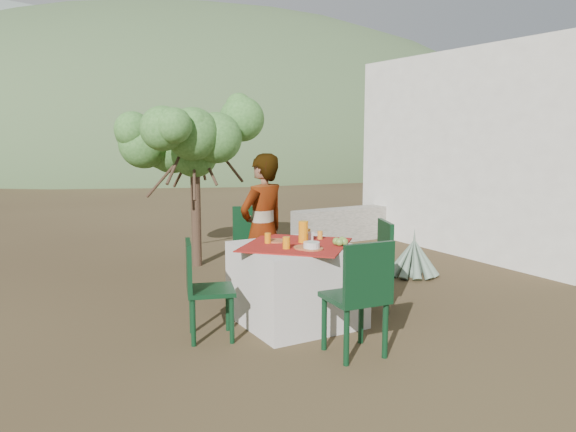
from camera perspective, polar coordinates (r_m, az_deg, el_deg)
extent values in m
plane|color=#322416|center=(5.11, -2.40, -12.21)|extent=(160.00, 160.00, 0.00)
cube|color=beige|center=(5.40, 0.83, -6.90)|extent=(1.02, 1.02, 0.75)
cube|color=maroon|center=(5.31, 0.83, -2.94)|extent=(1.30, 1.30, 0.01)
cylinder|color=black|center=(6.15, -4.89, -6.29)|extent=(0.05, 0.05, 0.48)
cylinder|color=black|center=(6.19, -1.50, -6.16)|extent=(0.05, 0.05, 0.48)
cylinder|color=black|center=(6.51, -5.18, -5.48)|extent=(0.05, 0.05, 0.48)
cylinder|color=black|center=(6.55, -1.98, -5.37)|extent=(0.05, 0.05, 0.48)
cube|color=black|center=(6.29, -3.40, -3.68)|extent=(0.58, 0.58, 0.04)
cube|color=black|center=(6.44, -3.63, -1.07)|extent=(0.44, 0.19, 0.47)
cylinder|color=black|center=(4.95, 7.43, -10.06)|extent=(0.05, 0.05, 0.48)
cylinder|color=black|center=(4.77, 3.70, -10.71)|extent=(0.05, 0.05, 0.48)
cylinder|color=black|center=(4.66, 9.85, -11.28)|extent=(0.05, 0.05, 0.48)
cylinder|color=black|center=(4.48, 5.96, -12.05)|extent=(0.05, 0.05, 0.48)
cube|color=black|center=(4.64, 6.79, -8.22)|extent=(0.48, 0.48, 0.04)
cube|color=black|center=(4.40, 8.23, -5.70)|extent=(0.45, 0.08, 0.47)
cylinder|color=black|center=(4.93, -5.73, -10.37)|extent=(0.04, 0.04, 0.43)
cylinder|color=black|center=(5.24, -6.12, -9.23)|extent=(0.04, 0.04, 0.43)
cylinder|color=black|center=(4.91, -9.60, -10.54)|extent=(0.04, 0.04, 0.43)
cylinder|color=black|center=(5.22, -9.76, -9.38)|extent=(0.04, 0.04, 0.43)
cube|color=black|center=(5.01, -7.85, -7.50)|extent=(0.51, 0.51, 0.04)
cube|color=black|center=(4.94, -10.04, -4.99)|extent=(0.16, 0.40, 0.42)
cylinder|color=black|center=(5.94, 5.85, -6.97)|extent=(0.04, 0.04, 0.46)
cylinder|color=black|center=(5.62, 6.67, -7.88)|extent=(0.04, 0.04, 0.46)
cylinder|color=black|center=(6.03, 9.07, -6.80)|extent=(0.04, 0.04, 0.46)
cylinder|color=black|center=(5.72, 10.06, -7.69)|extent=(0.04, 0.04, 0.46)
cube|color=black|center=(5.77, 7.96, -5.14)|extent=(0.55, 0.55, 0.04)
cube|color=black|center=(5.77, 9.85, -2.70)|extent=(0.20, 0.41, 0.45)
imported|color=#8C6651|center=(5.87, -2.58, -1.42)|extent=(0.67, 0.54, 1.60)
cylinder|color=#402B20|center=(7.70, -9.33, 0.54)|extent=(0.13, 0.13, 1.52)
sphere|color=#2E6123|center=(7.63, -9.47, 6.21)|extent=(0.65, 0.65, 0.65)
sphere|color=#2E6123|center=(7.85, -5.36, 7.54)|extent=(0.61, 0.61, 0.61)
sphere|color=#2E6123|center=(7.57, -13.67, 6.89)|extent=(0.57, 0.57, 0.57)
sphere|color=#2E6123|center=(8.23, -10.23, 7.86)|extent=(0.59, 0.59, 0.59)
sphere|color=#2E6123|center=(7.14, -7.57, 6.54)|extent=(0.52, 0.52, 0.52)
sphere|color=slate|center=(7.34, 12.61, -5.65)|extent=(0.21, 0.21, 0.21)
cone|color=slate|center=(7.28, 12.68, -3.54)|extent=(0.12, 0.12, 0.61)
cone|color=slate|center=(7.42, 13.14, -3.90)|extent=(0.37, 0.22, 0.53)
cone|color=slate|center=(7.43, 12.49, -3.86)|extent=(0.27, 0.34, 0.54)
cone|color=slate|center=(7.39, 11.90, -3.90)|extent=(0.13, 0.38, 0.52)
cone|color=slate|center=(7.32, 11.59, -4.02)|extent=(0.29, 0.32, 0.54)
cone|color=slate|center=(7.23, 11.68, -4.16)|extent=(0.37, 0.19, 0.53)
cone|color=slate|center=(7.18, 12.16, -4.28)|extent=(0.37, 0.22, 0.53)
cone|color=slate|center=(7.16, 12.84, -4.32)|extent=(0.27, 0.34, 0.54)
cone|color=slate|center=(7.20, 13.44, -4.27)|extent=(0.13, 0.38, 0.52)
cone|color=slate|center=(7.28, 13.74, -4.15)|extent=(0.29, 0.32, 0.54)
cone|color=slate|center=(7.36, 13.62, -4.01)|extent=(0.37, 0.19, 0.53)
cube|color=white|center=(9.86, 22.72, 6.02)|extent=(3.20, 4.20, 3.00)
cube|color=gray|center=(9.71, 7.45, -0.69)|extent=(2.60, 0.35, 0.55)
ellipsoid|color=#384D2B|center=(42.73, -10.04, 5.88)|extent=(48.00, 48.00, 20.00)
ellipsoid|color=gray|center=(58.65, 1.60, 6.66)|extent=(36.00, 36.00, 14.00)
cylinder|color=brown|center=(5.43, -1.19, -2.53)|extent=(0.20, 0.20, 0.01)
cylinder|color=brown|center=(5.12, 1.86, -3.22)|extent=(0.23, 0.23, 0.01)
cylinder|color=orange|center=(5.35, -2.07, -2.26)|extent=(0.06, 0.06, 0.10)
cylinder|color=orange|center=(5.09, -0.17, -2.74)|extent=(0.07, 0.07, 0.11)
cylinder|color=orange|center=(5.37, 1.57, -1.61)|extent=(0.09, 0.09, 0.21)
cylinder|color=brown|center=(5.07, 2.41, -3.34)|extent=(0.21, 0.21, 0.01)
cylinder|color=silver|center=(5.07, 2.41, -2.96)|extent=(0.15, 0.15, 0.06)
cylinder|color=orange|center=(5.56, 3.28, -1.94)|extent=(0.05, 0.05, 0.08)
cylinder|color=orange|center=(5.59, 2.00, -1.80)|extent=(0.06, 0.06, 0.10)
cube|color=silver|center=(5.48, 2.20, -2.07)|extent=(0.07, 0.04, 0.08)
sphere|color=olive|center=(5.27, 4.93, -2.58)|extent=(0.07, 0.07, 0.07)
sphere|color=olive|center=(5.32, 5.52, -2.48)|extent=(0.07, 0.07, 0.07)
sphere|color=olive|center=(5.26, 5.72, -2.61)|extent=(0.07, 0.07, 0.07)
sphere|color=olive|center=(5.23, 5.25, -2.67)|extent=(0.07, 0.07, 0.07)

